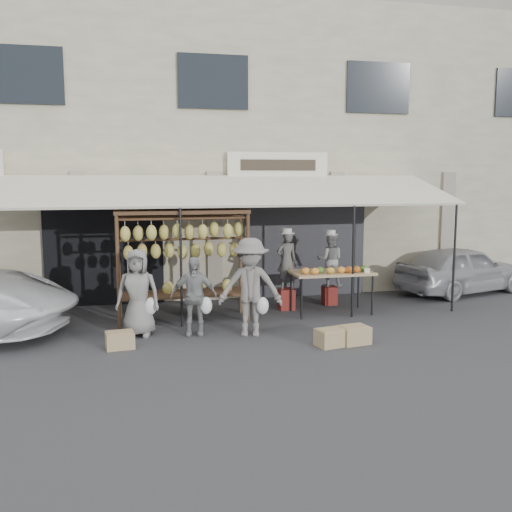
{
  "coord_description": "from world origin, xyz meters",
  "views": [
    {
      "loc": [
        -1.96,
        -9.64,
        2.86
      ],
      "look_at": [
        0.52,
        1.4,
        1.3
      ],
      "focal_mm": 40.0,
      "sensor_mm": 36.0,
      "label": 1
    }
  ],
  "objects_px": {
    "produce_table": "(332,273)",
    "crate_near_b": "(354,335)",
    "customer_left": "(138,293)",
    "customer_mid": "(194,296)",
    "crate_near_a": "(331,338)",
    "sedan": "(462,269)",
    "banana_rack": "(183,243)",
    "customer_right": "(250,287)",
    "vendor_left": "(287,260)",
    "vendor_right": "(330,260)",
    "crate_far": "(120,340)"
  },
  "relations": [
    {
      "from": "vendor_left",
      "to": "customer_mid",
      "type": "height_order",
      "value": "vendor_left"
    },
    {
      "from": "produce_table",
      "to": "sedan",
      "type": "bearing_deg",
      "value": 19.39
    },
    {
      "from": "sedan",
      "to": "produce_table",
      "type": "bearing_deg",
      "value": 94.07
    },
    {
      "from": "customer_left",
      "to": "customer_mid",
      "type": "bearing_deg",
      "value": 3.1
    },
    {
      "from": "banana_rack",
      "to": "customer_mid",
      "type": "distance_m",
      "value": 1.36
    },
    {
      "from": "sedan",
      "to": "customer_mid",
      "type": "bearing_deg",
      "value": 93.44
    },
    {
      "from": "banana_rack",
      "to": "sedan",
      "type": "height_order",
      "value": "banana_rack"
    },
    {
      "from": "customer_right",
      "to": "customer_mid",
      "type": "bearing_deg",
      "value": -178.88
    },
    {
      "from": "customer_left",
      "to": "crate_far",
      "type": "distance_m",
      "value": 1.03
    },
    {
      "from": "produce_table",
      "to": "customer_left",
      "type": "distance_m",
      "value": 4.1
    },
    {
      "from": "produce_table",
      "to": "vendor_right",
      "type": "distance_m",
      "value": 0.92
    },
    {
      "from": "vendor_right",
      "to": "crate_near_a",
      "type": "distance_m",
      "value": 3.37
    },
    {
      "from": "customer_mid",
      "to": "banana_rack",
      "type": "bearing_deg",
      "value": 104.31
    },
    {
      "from": "vendor_right",
      "to": "sedan",
      "type": "distance_m",
      "value": 3.72
    },
    {
      "from": "vendor_left",
      "to": "sedan",
      "type": "bearing_deg",
      "value": -177.99
    },
    {
      "from": "produce_table",
      "to": "sedan",
      "type": "relative_size",
      "value": 0.48
    },
    {
      "from": "produce_table",
      "to": "crate_near_b",
      "type": "xyz_separation_m",
      "value": [
        -0.39,
        -2.14,
        -0.73
      ]
    },
    {
      "from": "customer_right",
      "to": "crate_near_b",
      "type": "xyz_separation_m",
      "value": [
        1.64,
        -0.91,
        -0.74
      ]
    },
    {
      "from": "customer_right",
      "to": "sedan",
      "type": "bearing_deg",
      "value": 38.94
    },
    {
      "from": "crate_near_b",
      "to": "sedan",
      "type": "height_order",
      "value": "sedan"
    },
    {
      "from": "vendor_right",
      "to": "customer_left",
      "type": "distance_m",
      "value": 4.61
    },
    {
      "from": "banana_rack",
      "to": "customer_left",
      "type": "relative_size",
      "value": 1.63
    },
    {
      "from": "vendor_left",
      "to": "customer_mid",
      "type": "xyz_separation_m",
      "value": [
        -2.2,
        -1.6,
        -0.36
      ]
    },
    {
      "from": "sedan",
      "to": "customer_left",
      "type": "bearing_deg",
      "value": 90.12
    },
    {
      "from": "vendor_left",
      "to": "sedan",
      "type": "xyz_separation_m",
      "value": [
        4.75,
        0.76,
        -0.48
      ]
    },
    {
      "from": "customer_right",
      "to": "vendor_left",
      "type": "bearing_deg",
      "value": 72.28
    },
    {
      "from": "vendor_left",
      "to": "vendor_right",
      "type": "distance_m",
      "value": 1.12
    },
    {
      "from": "banana_rack",
      "to": "produce_table",
      "type": "relative_size",
      "value": 1.53
    },
    {
      "from": "produce_table",
      "to": "crate_far",
      "type": "bearing_deg",
      "value": -160.59
    },
    {
      "from": "produce_table",
      "to": "crate_near_b",
      "type": "distance_m",
      "value": 2.29
    },
    {
      "from": "produce_table",
      "to": "vendor_right",
      "type": "xyz_separation_m",
      "value": [
        0.26,
        0.87,
        0.15
      ]
    },
    {
      "from": "banana_rack",
      "to": "crate_near_b",
      "type": "height_order",
      "value": "banana_rack"
    },
    {
      "from": "crate_near_a",
      "to": "crate_near_b",
      "type": "height_order",
      "value": "crate_near_b"
    },
    {
      "from": "vendor_left",
      "to": "sedan",
      "type": "distance_m",
      "value": 4.83
    },
    {
      "from": "customer_mid",
      "to": "crate_near_b",
      "type": "bearing_deg",
      "value": -14.0
    },
    {
      "from": "crate_near_a",
      "to": "customer_right",
      "type": "bearing_deg",
      "value": 141.42
    },
    {
      "from": "vendor_left",
      "to": "customer_right",
      "type": "relative_size",
      "value": 0.7
    },
    {
      "from": "crate_near_b",
      "to": "sedan",
      "type": "distance_m",
      "value": 5.58
    },
    {
      "from": "customer_mid",
      "to": "crate_far",
      "type": "distance_m",
      "value": 1.54
    },
    {
      "from": "customer_mid",
      "to": "crate_near_b",
      "type": "distance_m",
      "value": 2.94
    },
    {
      "from": "produce_table",
      "to": "vendor_left",
      "type": "relative_size",
      "value": 1.36
    },
    {
      "from": "vendor_right",
      "to": "crate_near_b",
      "type": "distance_m",
      "value": 3.2
    },
    {
      "from": "crate_near_a",
      "to": "customer_left",
      "type": "bearing_deg",
      "value": 156.63
    },
    {
      "from": "customer_mid",
      "to": "vendor_right",
      "type": "bearing_deg",
      "value": 39.11
    },
    {
      "from": "customer_left",
      "to": "crate_near_a",
      "type": "bearing_deg",
      "value": -10.64
    },
    {
      "from": "produce_table",
      "to": "crate_near_b",
      "type": "relative_size",
      "value": 3.36
    },
    {
      "from": "produce_table",
      "to": "vendor_right",
      "type": "relative_size",
      "value": 1.4
    },
    {
      "from": "customer_left",
      "to": "crate_near_b",
      "type": "relative_size",
      "value": 3.14
    },
    {
      "from": "customer_left",
      "to": "crate_far",
      "type": "height_order",
      "value": "customer_left"
    },
    {
      "from": "vendor_right",
      "to": "customer_mid",
      "type": "relative_size",
      "value": 0.84
    }
  ]
}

